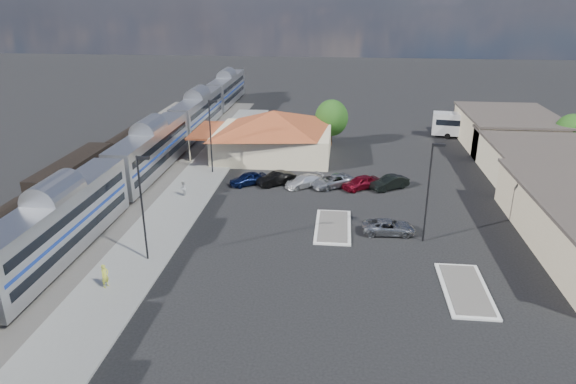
# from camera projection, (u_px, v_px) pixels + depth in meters

# --- Properties ---
(ground) EXTENTS (280.00, 280.00, 0.00)m
(ground) POSITION_uv_depth(u_px,v_px,m) (288.00, 235.00, 46.69)
(ground) COLOR black
(ground) RESTS_ON ground
(railbed) EXTENTS (16.00, 100.00, 0.12)m
(railbed) POSITION_uv_depth(u_px,v_px,m) (106.00, 193.00, 56.15)
(railbed) COLOR #4C4944
(railbed) RESTS_ON ground
(platform) EXTENTS (5.50, 92.00, 0.18)m
(platform) POSITION_uv_depth(u_px,v_px,m) (180.00, 203.00, 53.40)
(platform) COLOR gray
(platform) RESTS_ON ground
(passenger_train) EXTENTS (3.00, 104.00, 5.55)m
(passenger_train) POSITION_uv_depth(u_px,v_px,m) (151.00, 152.00, 61.05)
(passenger_train) COLOR silver
(passenger_train) RESTS_ON ground
(freight_cars) EXTENTS (2.80, 46.00, 4.00)m
(freight_cars) POSITION_uv_depth(u_px,v_px,m) (74.00, 179.00, 55.13)
(freight_cars) COLOR black
(freight_cars) RESTS_ON ground
(station_depot) EXTENTS (18.35, 12.24, 6.20)m
(station_depot) POSITION_uv_depth(u_px,v_px,m) (273.00, 133.00, 68.26)
(station_depot) COLOR beige
(station_depot) RESTS_ON ground
(buildings_east) EXTENTS (14.40, 51.40, 4.80)m
(buildings_east) POSITION_uv_depth(u_px,v_px,m) (555.00, 171.00, 56.36)
(buildings_east) COLOR #C6B28C
(buildings_east) RESTS_ON ground
(traffic_island_south) EXTENTS (3.30, 7.50, 0.21)m
(traffic_island_south) POSITION_uv_depth(u_px,v_px,m) (333.00, 226.00, 48.11)
(traffic_island_south) COLOR silver
(traffic_island_south) RESTS_ON ground
(traffic_island_north) EXTENTS (3.30, 7.50, 0.21)m
(traffic_island_north) POSITION_uv_depth(u_px,v_px,m) (465.00, 290.00, 37.86)
(traffic_island_north) COLOR silver
(traffic_island_north) RESTS_ON ground
(lamp_plat_s) EXTENTS (1.08, 0.25, 9.00)m
(lamp_plat_s) POSITION_uv_depth(u_px,v_px,m) (143.00, 200.00, 40.27)
(lamp_plat_s) COLOR black
(lamp_plat_s) RESTS_ON ground
(lamp_plat_n) EXTENTS (1.08, 0.25, 9.00)m
(lamp_plat_n) POSITION_uv_depth(u_px,v_px,m) (211.00, 131.00, 60.67)
(lamp_plat_n) COLOR black
(lamp_plat_n) RESTS_ON ground
(lamp_lot) EXTENTS (1.08, 0.25, 9.00)m
(lamp_lot) POSITION_uv_depth(u_px,v_px,m) (430.00, 185.00, 43.57)
(lamp_lot) COLOR black
(lamp_lot) RESTS_ON ground
(tree_east_c) EXTENTS (4.41, 4.41, 6.21)m
(tree_east_c) POSITION_uv_depth(u_px,v_px,m) (571.00, 133.00, 66.09)
(tree_east_c) COLOR #382314
(tree_east_c) RESTS_ON ground
(tree_depot) EXTENTS (4.71, 4.71, 6.63)m
(tree_depot) POSITION_uv_depth(u_px,v_px,m) (332.00, 118.00, 72.75)
(tree_depot) COLOR #382314
(tree_depot) RESTS_ON ground
(suv) EXTENTS (4.89, 2.40, 1.34)m
(suv) POSITION_uv_depth(u_px,v_px,m) (389.00, 227.00, 46.69)
(suv) COLOR gray
(suv) RESTS_ON ground
(coach_bus) EXTENTS (11.81, 4.21, 3.71)m
(coach_bus) POSITION_uv_depth(u_px,v_px,m) (472.00, 125.00, 76.93)
(coach_bus) COLOR white
(coach_bus) RESTS_ON ground
(person_a) EXTENTS (0.64, 0.78, 1.84)m
(person_a) POSITION_uv_depth(u_px,v_px,m) (105.00, 276.00, 37.77)
(person_a) COLOR #DCE447
(person_a) RESTS_ON platform
(person_b) EXTENTS (0.70, 0.87, 1.70)m
(person_b) POSITION_uv_depth(u_px,v_px,m) (183.00, 188.00, 54.89)
(person_b) COLOR silver
(person_b) RESTS_ON platform
(parked_car_a) EXTENTS (4.50, 3.94, 1.47)m
(parked_car_a) POSITION_uv_depth(u_px,v_px,m) (248.00, 179.00, 58.68)
(parked_car_a) COLOR #0C163D
(parked_car_a) RESTS_ON ground
(parked_car_b) EXTENTS (4.62, 3.91, 1.50)m
(parked_car_b) POSITION_uv_depth(u_px,v_px,m) (276.00, 179.00, 58.63)
(parked_car_b) COLOR black
(parked_car_b) RESTS_ON ground
(parked_car_c) EXTENTS (4.77, 4.24, 1.33)m
(parked_car_c) POSITION_uv_depth(u_px,v_px,m) (304.00, 181.00, 58.07)
(parked_car_c) COLOR silver
(parked_car_c) RESTS_ON ground
(parked_car_d) EXTENTS (5.52, 4.83, 1.41)m
(parked_car_d) POSITION_uv_depth(u_px,v_px,m) (332.00, 181.00, 58.02)
(parked_car_d) COLOR #96999E
(parked_car_d) RESTS_ON ground
(parked_car_e) EXTENTS (4.68, 4.02, 1.52)m
(parked_car_e) POSITION_uv_depth(u_px,v_px,m) (361.00, 182.00, 57.41)
(parked_car_e) COLOR maroon
(parked_car_e) RESTS_ON ground
(parked_car_f) EXTENTS (4.64, 3.88, 1.50)m
(parked_car_f) POSITION_uv_depth(u_px,v_px,m) (390.00, 183.00, 57.37)
(parked_car_f) COLOR black
(parked_car_f) RESTS_ON ground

